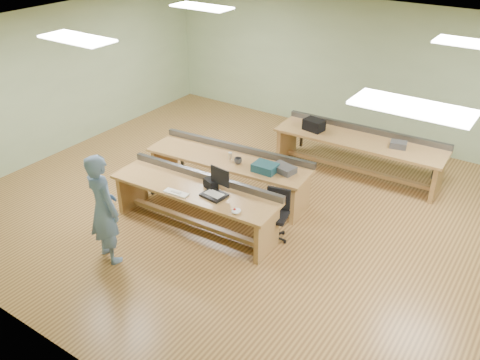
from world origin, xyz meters
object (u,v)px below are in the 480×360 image
at_px(task_chair, 275,221).
at_px(drinks_can, 230,156).
at_px(workbench_mid, 229,167).
at_px(parts_bin_teal, 265,168).
at_px(mug, 238,161).
at_px(parts_bin_grey, 283,169).
at_px(laptop_base, 214,195).
at_px(workbench_front, 195,198).
at_px(workbench_back, 359,147).
at_px(person, 104,209).
at_px(camera_bag, 211,184).

distance_m(task_chair, drinks_can, 1.58).
bearing_deg(task_chair, workbench_mid, 139.80).
bearing_deg(parts_bin_teal, mug, -177.31).
bearing_deg(parts_bin_grey, mug, -166.74).
height_order(laptop_base, drinks_can, drinks_can).
xyz_separation_m(workbench_front, workbench_back, (1.45, 3.26, 0.01)).
xyz_separation_m(person, parts_bin_grey, (1.48, 2.64, -0.06)).
xyz_separation_m(laptop_base, parts_bin_teal, (0.22, 1.14, 0.05)).
xyz_separation_m(workbench_front, person, (-0.57, -1.39, 0.31)).
xyz_separation_m(camera_bag, parts_bin_teal, (0.42, 0.97, -0.01)).
height_order(workbench_mid, laptop_base, workbench_mid).
relative_size(workbench_front, workbench_back, 0.88).
bearing_deg(camera_bag, workbench_back, 87.49).
bearing_deg(laptop_base, parts_bin_teal, 84.97).
distance_m(camera_bag, task_chair, 1.18).
distance_m(workbench_mid, parts_bin_grey, 1.10).
height_order(laptop_base, parts_bin_grey, parts_bin_grey).
distance_m(laptop_base, camera_bag, 0.27).
distance_m(person, parts_bin_grey, 3.03).
height_order(workbench_back, parts_bin_teal, parts_bin_teal).
bearing_deg(workbench_front, camera_bag, 25.02).
bearing_deg(laptop_base, workbench_back, 78.61).
relative_size(workbench_back, person, 1.90).
bearing_deg(parts_bin_grey, laptop_base, -110.30).
bearing_deg(camera_bag, parts_bin_grey, 77.95).
bearing_deg(task_chair, parts_bin_grey, 99.44).
bearing_deg(person, mug, -92.00).
distance_m(workbench_mid, camera_bag, 1.15).
relative_size(person, drinks_can, 13.55).
height_order(workbench_front, workbench_mid, same).
height_order(workbench_front, workbench_back, same).
height_order(workbench_front, drinks_can, drinks_can).
xyz_separation_m(task_chair, mug, (-1.13, 0.61, 0.50)).
height_order(workbench_mid, drinks_can, drinks_can).
relative_size(laptop_base, task_chair, 0.44).
relative_size(parts_bin_teal, drinks_can, 3.11).
height_order(workbench_mid, camera_bag, camera_bag).
bearing_deg(person, workbench_back, -100.10).
bearing_deg(workbench_front, laptop_base, -10.19).
bearing_deg(drinks_can, workbench_mid, 144.85).
bearing_deg(mug, camera_bag, -82.72).
relative_size(workbench_back, laptop_base, 8.98).
bearing_deg(workbench_mid, parts_bin_grey, -0.81).
xyz_separation_m(workbench_mid, workbench_back, (1.61, 2.08, 0.01)).
xyz_separation_m(task_chair, parts_bin_teal, (-0.59, 0.64, 0.51)).
distance_m(person, camera_bag, 1.71).
xyz_separation_m(camera_bag, parts_bin_grey, (0.68, 1.13, -0.02)).
relative_size(workbench_front, mug, 21.17).
relative_size(camera_bag, parts_bin_teal, 0.57).
xyz_separation_m(workbench_front, parts_bin_teal, (0.64, 1.09, 0.26)).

